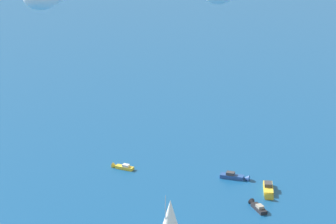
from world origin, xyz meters
name	(u,v)px	position (x,y,z in m)	size (l,w,h in m)	color
motorboat_far_port	(268,190)	(30.36, 43.43, 0.76)	(4.10, 9.98, 2.81)	gold
sailboat_trailing	(170,222)	(1.81, 17.23, 5.89)	(10.26, 7.31, 12.91)	gold
motorboat_ahead	(257,207)	(25.47, 34.38, 0.56)	(3.72, 7.43, 2.09)	black
motorboat_mid_cluster	(122,167)	(-9.19, 62.93, 0.54)	(6.85, 4.91, 1.99)	gold
motorboat_outer_ring_a	(236,177)	(23.18, 53.26, 0.65)	(8.49, 5.04, 2.41)	#23478C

